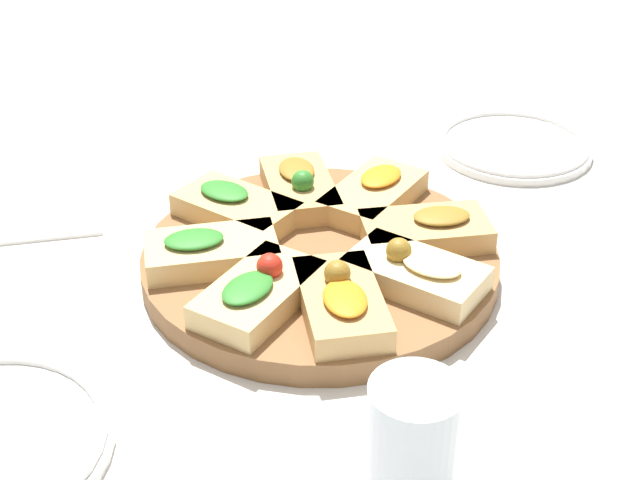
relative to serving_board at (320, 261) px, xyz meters
name	(u,v)px	position (x,y,z in m)	size (l,w,h in m)	color
ground_plane	(320,271)	(0.00, 0.00, -0.01)	(3.00, 3.00, 0.00)	silver
serving_board	(320,261)	(0.00, 0.00, 0.00)	(0.37, 0.37, 0.03)	brown
focaccia_slice_0	(374,194)	(-0.10, -0.06, 0.03)	(0.15, 0.13, 0.03)	tan
focaccia_slice_1	(299,187)	(-0.03, -0.11, 0.03)	(0.11, 0.15, 0.05)	tan
focaccia_slice_2	(236,207)	(0.05, -0.10, 0.03)	(0.12, 0.15, 0.03)	tan
focaccia_slice_3	(210,251)	(0.11, -0.03, 0.03)	(0.15, 0.11, 0.03)	#DBB775
focaccia_slice_4	(258,292)	(0.10, 0.06, 0.03)	(0.15, 0.13, 0.05)	#DBB775
focaccia_slice_5	(341,301)	(0.03, 0.11, 0.03)	(0.11, 0.15, 0.05)	tan
focaccia_slice_6	(416,272)	(-0.05, 0.10, 0.03)	(0.13, 0.15, 0.05)	#E5C689
focaccia_slice_7	(427,230)	(-0.11, 0.04, 0.03)	(0.15, 0.11, 0.03)	tan
plate_left	(514,145)	(-0.36, -0.13, 0.00)	(0.21, 0.21, 0.02)	white
water_glass	(413,443)	(0.08, 0.30, 0.04)	(0.07, 0.07, 0.11)	silver
napkin_stack	(50,215)	(0.22, -0.24, -0.01)	(0.12, 0.10, 0.01)	white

